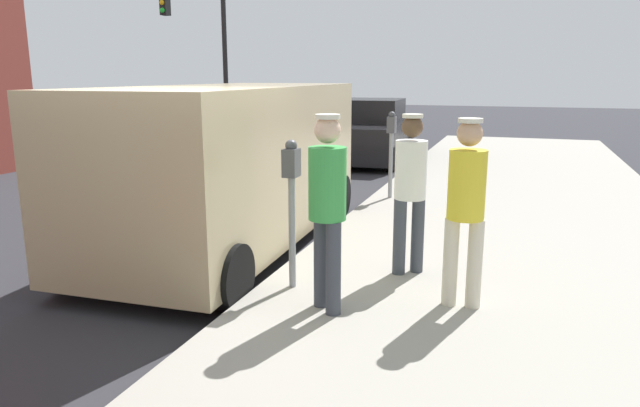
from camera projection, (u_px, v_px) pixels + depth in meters
The scene contains 10 objects.
ground_plane at pixel (178, 286), 6.40m from camera, with size 80.00×80.00×0.00m, color #2D2D33.
sidewalk_slab at pixel (510, 323), 5.27m from camera, with size 5.00×32.00×0.15m, color #9E998E.
parking_meter_near at pixel (292, 189), 5.75m from camera, with size 0.14×0.18×1.52m.
parking_meter_far at pixel (391, 140), 10.08m from camera, with size 0.14×0.18×1.52m.
pedestrian_in_white at pixel (410, 184), 6.18m from camera, with size 0.34×0.34×1.74m.
pedestrian_in_green at pixel (327, 200), 5.16m from camera, with size 0.34×0.34×1.81m.
pedestrian_in_yellow at pixel (466, 201), 5.25m from camera, with size 0.36×0.34×1.77m.
parked_van at pixel (231, 162), 7.68m from camera, with size 2.29×5.27×2.15m.
parked_sedan_ahead at pixel (369, 133), 15.60m from camera, with size 2.14×4.49×1.65m.
traffic_light_corner at pixel (202, 37), 19.24m from camera, with size 2.48×0.42×5.20m.
Camera 1 is at (3.46, -5.20, 2.29)m, focal length 32.42 mm.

